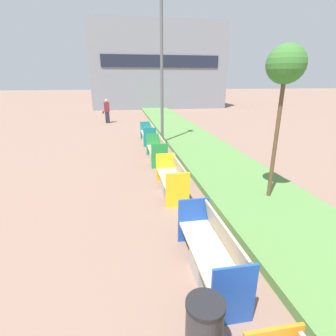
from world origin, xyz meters
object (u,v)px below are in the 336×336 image
(bench_blue_frame, at_px, (211,255))
(bench_green_frame, at_px, (157,152))
(bench_yellow_frame, at_px, (172,181))
(litter_bin, at_px, (204,334))
(bench_teal_frame, at_px, (149,135))
(street_lamp_post, at_px, (162,59))
(sapling_tree_near, at_px, (286,68))
(pedestrian_walking, at_px, (107,111))

(bench_blue_frame, xyz_separation_m, bench_green_frame, (-0.00, 6.61, -0.00))
(bench_yellow_frame, relative_size, litter_bin, 2.09)
(bench_green_frame, xyz_separation_m, bench_teal_frame, (0.00, 3.37, 0.00))
(bench_teal_frame, distance_m, litter_bin, 11.43)
(street_lamp_post, bearing_deg, sapling_tree_near, -74.94)
(bench_teal_frame, distance_m, street_lamp_post, 3.79)
(bench_blue_frame, xyz_separation_m, bench_teal_frame, (-0.00, 9.98, -0.00))
(street_lamp_post, relative_size, pedestrian_walking, 4.15)
(bench_blue_frame, bearing_deg, bench_yellow_frame, 90.03)
(bench_blue_frame, distance_m, litter_bin, 1.54)
(bench_teal_frame, xyz_separation_m, pedestrian_walking, (-2.39, 6.93, 0.53))
(bench_teal_frame, bearing_deg, street_lamp_post, -50.44)
(litter_bin, relative_size, pedestrian_walking, 0.52)
(sapling_tree_near, bearing_deg, bench_teal_frame, 107.93)
(bench_teal_frame, bearing_deg, pedestrian_walking, 109.02)
(bench_green_frame, bearing_deg, litter_bin, -94.07)
(bench_green_frame, relative_size, sapling_tree_near, 0.48)
(litter_bin, relative_size, sapling_tree_near, 0.23)
(street_lamp_post, bearing_deg, bench_yellow_frame, -96.03)
(litter_bin, bearing_deg, bench_blue_frame, 68.12)
(litter_bin, xyz_separation_m, pedestrian_walking, (-1.82, 18.34, 0.44))
(bench_blue_frame, distance_m, bench_green_frame, 6.61)
(street_lamp_post, height_order, pedestrian_walking, street_lamp_post)
(bench_teal_frame, bearing_deg, sapling_tree_near, -72.07)
(bench_blue_frame, height_order, street_lamp_post, street_lamp_post)
(sapling_tree_near, bearing_deg, pedestrian_walking, 108.45)
(bench_blue_frame, bearing_deg, bench_green_frame, 90.01)
(litter_bin, distance_m, street_lamp_post, 11.32)
(bench_blue_frame, xyz_separation_m, street_lamp_post, (0.61, 9.24, 3.66))
(bench_green_frame, xyz_separation_m, litter_bin, (-0.57, -8.04, 0.09))
(bench_blue_frame, relative_size, bench_yellow_frame, 1.07)
(bench_yellow_frame, height_order, bench_green_frame, same)
(sapling_tree_near, bearing_deg, street_lamp_post, 105.06)
(bench_yellow_frame, bearing_deg, sapling_tree_near, -22.79)
(bench_green_frame, bearing_deg, pedestrian_walking, 103.05)
(bench_blue_frame, xyz_separation_m, pedestrian_walking, (-2.39, 16.92, 0.53))
(street_lamp_post, bearing_deg, bench_green_frame, -103.15)
(bench_green_frame, xyz_separation_m, street_lamp_post, (0.61, 2.63, 3.67))
(bench_blue_frame, relative_size, litter_bin, 2.24)
(bench_teal_frame, xyz_separation_m, litter_bin, (-0.57, -11.41, 0.09))
(bench_blue_frame, relative_size, bench_green_frame, 1.07)
(street_lamp_post, distance_m, sapling_tree_near, 7.12)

